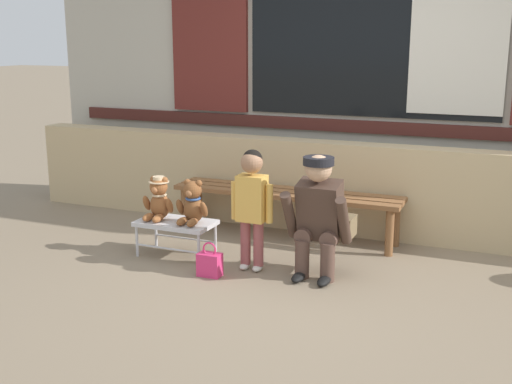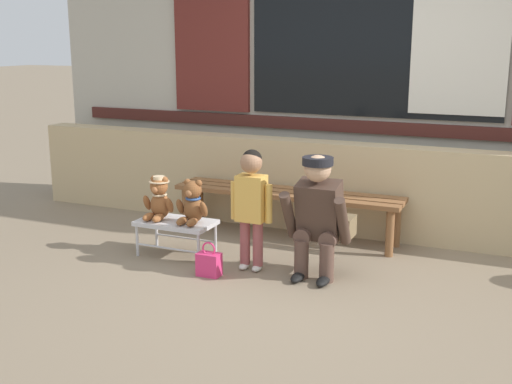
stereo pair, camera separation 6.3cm
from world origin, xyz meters
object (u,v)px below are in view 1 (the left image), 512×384
(teddy_bear_with_hat, at_px, (159,199))
(handbag_on_ground, at_px, (210,264))
(adult_crouching, at_px, (320,216))
(wooden_bench_long, at_px, (286,198))
(child_standing, at_px, (252,197))
(teddy_bear_plain, at_px, (192,204))
(small_display_bench, at_px, (176,225))

(teddy_bear_with_hat, distance_m, handbag_on_ground, 0.81)
(teddy_bear_with_hat, distance_m, adult_crouching, 1.41)
(teddy_bear_with_hat, bearing_deg, wooden_bench_long, 44.42)
(wooden_bench_long, xyz_separation_m, handbag_on_ground, (-0.20, -1.14, -0.28))
(child_standing, bearing_deg, handbag_on_ground, -133.38)
(child_standing, xyz_separation_m, handbag_on_ground, (-0.24, -0.26, -0.50))
(teddy_bear_plain, bearing_deg, small_display_bench, -179.49)
(teddy_bear_with_hat, bearing_deg, handbag_on_ground, -27.08)
(adult_crouching, bearing_deg, wooden_bench_long, 124.97)
(adult_crouching, xyz_separation_m, handbag_on_ground, (-0.77, -0.33, -0.38))
(handbag_on_ground, bearing_deg, adult_crouching, 22.86)
(small_display_bench, height_order, child_standing, child_standing)
(teddy_bear_plain, distance_m, child_standing, 0.58)
(teddy_bear_with_hat, height_order, teddy_bear_plain, same)
(small_display_bench, distance_m, child_standing, 0.79)
(teddy_bear_plain, bearing_deg, handbag_on_ground, -45.83)
(small_display_bench, xyz_separation_m, child_standing, (0.72, -0.07, 0.33))
(child_standing, bearing_deg, adult_crouching, 7.41)
(small_display_bench, height_order, handbag_on_ground, small_display_bench)
(adult_crouching, relative_size, handbag_on_ground, 3.49)
(teddy_bear_with_hat, xyz_separation_m, adult_crouching, (1.41, 0.00, 0.01))
(handbag_on_ground, bearing_deg, teddy_bear_plain, 134.17)
(small_display_bench, distance_m, teddy_bear_with_hat, 0.26)
(child_standing, xyz_separation_m, adult_crouching, (0.53, 0.07, -0.11))
(child_standing, distance_m, adult_crouching, 0.55)
(teddy_bear_with_hat, relative_size, handbag_on_ground, 1.34)
(teddy_bear_with_hat, relative_size, adult_crouching, 0.38)
(small_display_bench, xyz_separation_m, adult_crouching, (1.25, 0.00, 0.21))
(small_display_bench, bearing_deg, adult_crouching, 0.17)
(adult_crouching, distance_m, handbag_on_ground, 0.92)
(small_display_bench, relative_size, child_standing, 0.67)
(teddy_bear_plain, xyz_separation_m, adult_crouching, (1.09, 0.00, 0.02))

